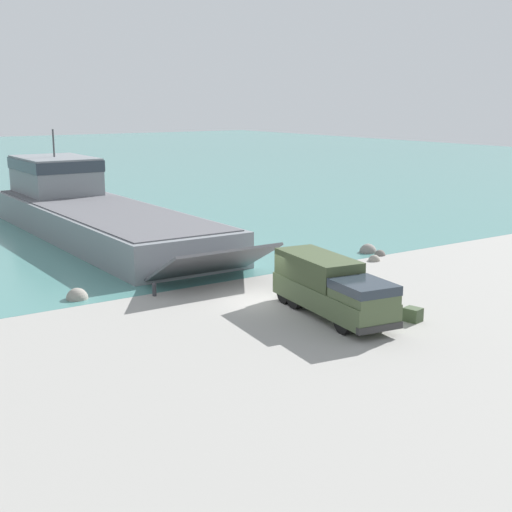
# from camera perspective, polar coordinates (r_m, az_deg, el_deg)

# --- Properties ---
(ground_plane) EXTENTS (240.00, 240.00, 0.00)m
(ground_plane) POSITION_cam_1_polar(r_m,az_deg,el_deg) (37.83, 0.39, -3.63)
(ground_plane) COLOR gray
(landing_craft) EXTENTS (8.53, 34.27, 7.96)m
(landing_craft) POSITION_cam_1_polar(r_m,az_deg,el_deg) (58.45, -13.21, 3.72)
(landing_craft) COLOR gray
(landing_craft) RESTS_ON ground_plane
(military_truck) EXTENTS (3.47, 8.38, 2.81)m
(military_truck) POSITION_cam_1_polar(r_m,az_deg,el_deg) (35.07, 6.08, -2.46)
(military_truck) COLOR #475638
(military_truck) RESTS_ON ground_plane
(soldier_on_ramp) EXTENTS (0.41, 0.50, 1.66)m
(soldier_on_ramp) POSITION_cam_1_polar(r_m,az_deg,el_deg) (36.67, 9.88, -2.79)
(soldier_on_ramp) COLOR #475638
(soldier_on_ramp) RESTS_ON ground_plane
(mooring_bollard) EXTENTS (0.26, 0.26, 0.75)m
(mooring_bollard) POSITION_cam_1_polar(r_m,az_deg,el_deg) (39.11, -8.14, -2.60)
(mooring_bollard) COLOR #333338
(mooring_bollard) RESTS_ON ground_plane
(cargo_crate) EXTENTS (0.82, 0.92, 0.67)m
(cargo_crate) POSITION_cam_1_polar(r_m,az_deg,el_deg) (35.20, 12.43, -4.60)
(cargo_crate) COLOR #3D4C33
(cargo_crate) RESTS_ON ground_plane
(shoreline_rock_a) EXTENTS (0.77, 0.77, 0.77)m
(shoreline_rock_a) POSITION_cam_1_polar(r_m,az_deg,el_deg) (49.62, 9.88, 0.06)
(shoreline_rock_a) COLOR #66605B
(shoreline_rock_a) RESTS_ON ground_plane
(shoreline_rock_b) EXTENTS (1.21, 1.21, 1.21)m
(shoreline_rock_b) POSITION_cam_1_polar(r_m,az_deg,el_deg) (50.47, 8.95, 0.30)
(shoreline_rock_b) COLOR gray
(shoreline_rock_b) RESTS_ON ground_plane
(shoreline_rock_c) EXTENTS (1.18, 1.18, 1.18)m
(shoreline_rock_c) POSITION_cam_1_polar(r_m,az_deg,el_deg) (39.44, -14.11, -3.34)
(shoreline_rock_c) COLOR gray
(shoreline_rock_c) RESTS_ON ground_plane
(shoreline_rock_d) EXTENTS (0.80, 0.80, 0.80)m
(shoreline_rock_d) POSITION_cam_1_polar(r_m,az_deg,el_deg) (47.88, 9.44, -0.38)
(shoreline_rock_d) COLOR gray
(shoreline_rock_d) RESTS_ON ground_plane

